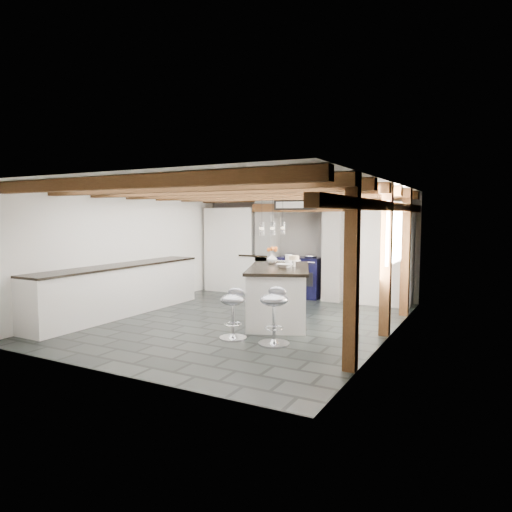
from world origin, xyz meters
The scene contains 6 objects.
ground centered at (0.00, 0.00, 0.00)m, with size 6.00×6.00×0.00m, color black.
room_shell centered at (-0.61, 1.42, 1.07)m, with size 6.00×6.03×6.00m.
range_cooker centered at (0.00, 2.68, 0.47)m, with size 1.00×0.63×0.99m.
kitchen_island centered at (0.61, 0.28, 0.48)m, with size 1.64×2.15×1.26m.
bar_stool_near centered at (1.16, -1.04, 0.51)m, with size 0.44×0.44×0.82m.
bar_stool_far centered at (0.50, -1.05, 0.47)m, with size 0.43×0.43×0.75m.
Camera 1 is at (3.90, -6.72, 1.81)m, focal length 32.00 mm.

